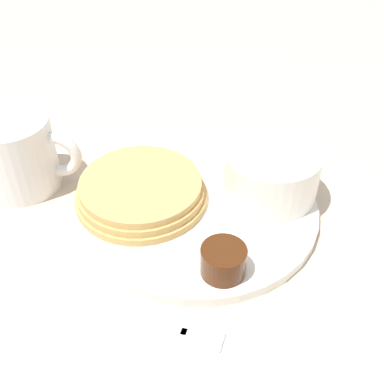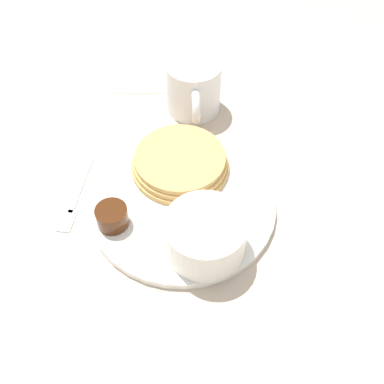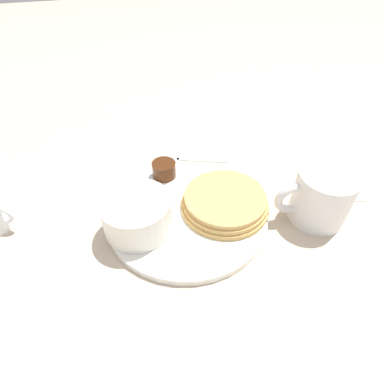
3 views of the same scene
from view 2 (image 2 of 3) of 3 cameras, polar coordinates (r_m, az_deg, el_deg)
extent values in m
plane|color=#C6B299|center=(0.71, -1.13, -1.71)|extent=(4.00, 4.00, 0.00)
cylinder|color=white|center=(0.71, -1.14, -1.41)|extent=(0.27, 0.27, 0.01)
cylinder|color=tan|center=(0.74, -1.40, 3.09)|extent=(0.15, 0.15, 0.01)
cylinder|color=tan|center=(0.73, -1.42, 3.56)|extent=(0.14, 0.14, 0.01)
cylinder|color=tan|center=(0.73, -1.43, 4.04)|extent=(0.14, 0.14, 0.01)
cylinder|color=white|center=(0.63, 1.57, -5.19)|extent=(0.11, 0.11, 0.06)
cylinder|color=white|center=(0.61, 1.62, -3.91)|extent=(0.09, 0.09, 0.01)
cylinder|color=#47230F|center=(0.67, -9.46, -2.88)|extent=(0.05, 0.05, 0.03)
cylinder|color=white|center=(0.63, 0.77, -7.66)|extent=(0.05, 0.05, 0.03)
sphere|color=white|center=(0.62, 0.79, -6.78)|extent=(0.03, 0.03, 0.03)
cylinder|color=white|center=(0.83, 0.18, 12.39)|extent=(0.09, 0.09, 0.09)
torus|color=white|center=(0.79, 0.41, 10.25)|extent=(0.02, 0.06, 0.06)
cube|color=silver|center=(0.75, -13.01, 0.94)|extent=(0.05, 0.10, 0.00)
cube|color=silver|center=(0.72, -14.62, -3.28)|extent=(0.03, 0.04, 0.00)
cube|color=white|center=(0.93, -5.49, 13.41)|extent=(0.14, 0.12, 0.00)
camera|label=1|loc=(0.60, -47.83, 16.82)|focal=45.00mm
camera|label=3|loc=(0.57, 40.19, 21.29)|focal=28.00mm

